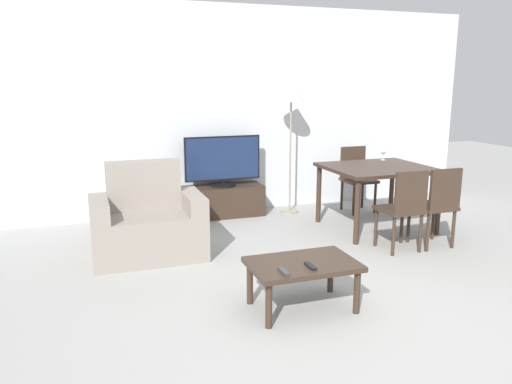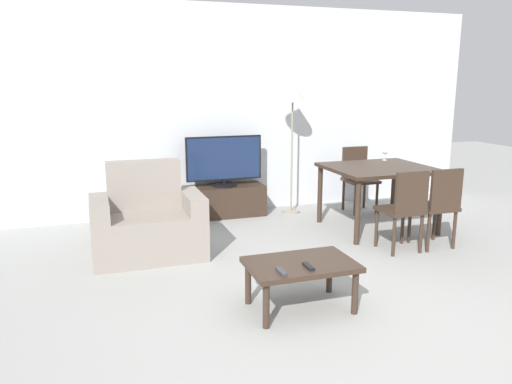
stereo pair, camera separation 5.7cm
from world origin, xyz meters
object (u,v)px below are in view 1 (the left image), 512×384
(dining_chair_far, at_px, (356,175))
(remote_secondary, at_px, (284,271))
(dining_chair_near, at_px, (404,206))
(wine_glass_left, at_px, (383,152))
(dining_table, at_px, (377,173))
(remote_primary, at_px, (310,266))
(dining_chair_near_right, at_px, (437,203))
(armchair, at_px, (148,225))
(floor_lamp, at_px, (291,101))
(coffee_table, at_px, (303,268))
(tv_stand, at_px, (223,201))
(tv, at_px, (223,161))

(dining_chair_far, height_order, remote_secondary, dining_chair_far)
(dining_chair_near, height_order, wine_glass_left, wine_glass_left)
(dining_table, relative_size, remote_primary, 7.88)
(dining_table, distance_m, wine_glass_left, 0.54)
(dining_chair_near, xyz_separation_m, dining_chair_near_right, (0.41, 0.00, 0.00))
(armchair, height_order, dining_chair_near, armchair)
(armchair, xyz_separation_m, floor_lamp, (2.03, 1.14, 1.16))
(armchair, distance_m, dining_table, 2.74)
(coffee_table, distance_m, dining_chair_near_right, 2.14)
(dining_chair_near, xyz_separation_m, floor_lamp, (-0.48, 1.85, 1.00))
(dining_chair_near, xyz_separation_m, remote_primary, (-1.52, -1.01, -0.10))
(dining_table, xyz_separation_m, remote_primary, (-1.73, -1.84, -0.28))
(tv_stand, height_order, dining_chair_far, dining_chair_far)
(remote_primary, distance_m, remote_secondary, 0.23)
(remote_secondary, bearing_deg, floor_lamp, 66.32)
(tv_stand, bearing_deg, armchair, -132.05)
(armchair, xyz_separation_m, dining_chair_near_right, (2.92, -0.71, 0.16))
(wine_glass_left, bearing_deg, floor_lamp, 148.08)
(tv_stand, bearing_deg, remote_primary, -92.72)
(dining_table, relative_size, floor_lamp, 0.69)
(tv, relative_size, wine_glass_left, 6.79)
(remote_primary, bearing_deg, tv, 87.28)
(tv, bearing_deg, dining_chair_far, -9.35)
(tv, relative_size, remote_primary, 6.61)
(dining_table, relative_size, dining_chair_far, 1.36)
(dining_chair_near_right, bearing_deg, tv_stand, 132.49)
(dining_chair_near, distance_m, remote_primary, 1.83)
(dining_chair_near, distance_m, remote_secondary, 2.04)
(dining_table, bearing_deg, tv, 144.65)
(wine_glass_left, bearing_deg, dining_table, -129.61)
(coffee_table, xyz_separation_m, dining_chair_near, (1.53, 0.88, 0.16))
(dining_chair_near, xyz_separation_m, wine_glass_left, (0.53, 1.22, 0.37))
(tv_stand, xyz_separation_m, dining_chair_far, (1.79, -0.30, 0.29))
(tv, bearing_deg, remote_primary, -92.72)
(remote_primary, bearing_deg, coffee_table, 93.06)
(armchair, distance_m, dining_chair_near, 2.61)
(dining_chair_far, distance_m, dining_chair_near_right, 1.66)
(dining_chair_far, bearing_deg, tv_stand, 170.57)
(armchair, xyz_separation_m, dining_table, (2.71, 0.12, 0.34))
(armchair, bearing_deg, wine_glass_left, 9.57)
(remote_primary, bearing_deg, tv_stand, 87.28)
(floor_lamp, bearing_deg, remote_secondary, -113.68)
(dining_chair_near, bearing_deg, tv_stand, 125.17)
(dining_table, bearing_deg, coffee_table, -135.36)
(dining_chair_near_right, xyz_separation_m, wine_glass_left, (0.12, 1.22, 0.37))
(tv, relative_size, coffee_table, 1.20)
(tv_stand, height_order, wine_glass_left, wine_glass_left)
(tv_stand, height_order, tv, tv)
(coffee_table, height_order, remote_secondary, remote_secondary)
(dining_chair_near_right, xyz_separation_m, remote_secondary, (-2.16, -1.04, -0.10))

